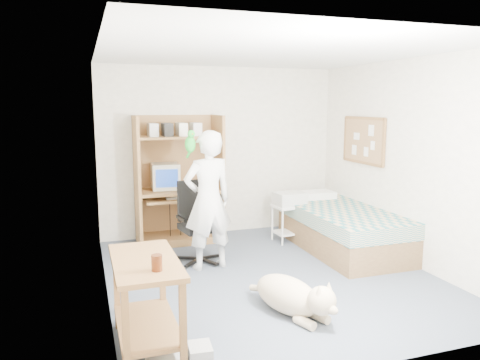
{
  "coord_description": "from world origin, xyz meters",
  "views": [
    {
      "loc": [
        -1.97,
        -4.76,
        1.95
      ],
      "look_at": [
        -0.19,
        0.5,
        1.05
      ],
      "focal_mm": 35.0,
      "sensor_mm": 36.0,
      "label": 1
    }
  ],
  "objects_px": {
    "person": "(208,200)",
    "printer_cart": "(289,217)",
    "side_desk": "(146,291)",
    "computer_hutch": "(179,185)",
    "bed": "(342,229)",
    "dog": "(292,296)",
    "office_chair": "(198,233)"
  },
  "relations": [
    {
      "from": "computer_hutch",
      "to": "bed",
      "type": "xyz_separation_m",
      "value": [
        2.0,
        -1.12,
        -0.53
      ]
    },
    {
      "from": "dog",
      "to": "computer_hutch",
      "type": "bearing_deg",
      "value": 80.34
    },
    {
      "from": "side_desk",
      "to": "dog",
      "type": "xyz_separation_m",
      "value": [
        1.37,
        0.2,
        -0.31
      ]
    },
    {
      "from": "computer_hutch",
      "to": "person",
      "type": "bearing_deg",
      "value": -85.24
    },
    {
      "from": "printer_cart",
      "to": "side_desk",
      "type": "bearing_deg",
      "value": -139.84
    },
    {
      "from": "bed",
      "to": "office_chair",
      "type": "xyz_separation_m",
      "value": [
        -1.95,
        0.17,
        0.07
      ]
    },
    {
      "from": "computer_hutch",
      "to": "office_chair",
      "type": "bearing_deg",
      "value": -87.25
    },
    {
      "from": "side_desk",
      "to": "printer_cart",
      "type": "bearing_deg",
      "value": 45.65
    },
    {
      "from": "bed",
      "to": "office_chair",
      "type": "distance_m",
      "value": 1.96
    },
    {
      "from": "side_desk",
      "to": "computer_hutch",
      "type": "bearing_deg",
      "value": 73.86
    },
    {
      "from": "computer_hutch",
      "to": "person",
      "type": "relative_size",
      "value": 1.09
    },
    {
      "from": "bed",
      "to": "person",
      "type": "height_order",
      "value": "person"
    },
    {
      "from": "side_desk",
      "to": "office_chair",
      "type": "relative_size",
      "value": 1.0
    },
    {
      "from": "person",
      "to": "printer_cart",
      "type": "height_order",
      "value": "person"
    },
    {
      "from": "computer_hutch",
      "to": "dog",
      "type": "bearing_deg",
      "value": -79.31
    },
    {
      "from": "computer_hutch",
      "to": "person",
      "type": "height_order",
      "value": "computer_hutch"
    },
    {
      "from": "printer_cart",
      "to": "person",
      "type": "bearing_deg",
      "value": -158.44
    },
    {
      "from": "dog",
      "to": "office_chair",
      "type": "bearing_deg",
      "value": 84.4
    },
    {
      "from": "office_chair",
      "to": "person",
      "type": "bearing_deg",
      "value": -88.22
    },
    {
      "from": "side_desk",
      "to": "person",
      "type": "height_order",
      "value": "person"
    },
    {
      "from": "bed",
      "to": "person",
      "type": "xyz_separation_m",
      "value": [
        -1.9,
        -0.13,
        0.54
      ]
    },
    {
      "from": "side_desk",
      "to": "person",
      "type": "relative_size",
      "value": 0.6
    },
    {
      "from": "dog",
      "to": "printer_cart",
      "type": "bearing_deg",
      "value": 45.73
    },
    {
      "from": "bed",
      "to": "side_desk",
      "type": "relative_size",
      "value": 2.02
    },
    {
      "from": "dog",
      "to": "printer_cart",
      "type": "relative_size",
      "value": 2.03
    },
    {
      "from": "printer_cart",
      "to": "office_chair",
      "type": "bearing_deg",
      "value": -169.87
    },
    {
      "from": "bed",
      "to": "side_desk",
      "type": "distance_m",
      "value": 3.39
    },
    {
      "from": "computer_hutch",
      "to": "dog",
      "type": "relative_size",
      "value": 1.66
    },
    {
      "from": "bed",
      "to": "printer_cart",
      "type": "xyz_separation_m",
      "value": [
        -0.51,
        0.58,
        0.07
      ]
    },
    {
      "from": "bed",
      "to": "person",
      "type": "bearing_deg",
      "value": -176.06
    },
    {
      "from": "computer_hutch",
      "to": "dog",
      "type": "distance_m",
      "value": 2.86
    },
    {
      "from": "dog",
      "to": "bed",
      "type": "bearing_deg",
      "value": 27.08
    }
  ]
}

